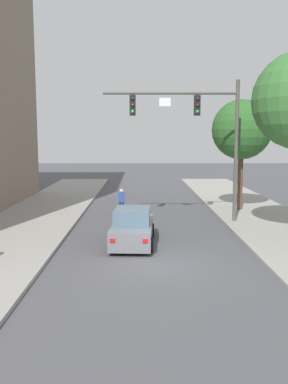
# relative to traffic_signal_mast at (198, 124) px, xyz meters

# --- Properties ---
(ground_plane) EXTENTS (120.00, 120.00, 0.00)m
(ground_plane) POSITION_rel_traffic_signal_mast_xyz_m (-2.55, -7.33, -5.37)
(ground_plane) COLOR #4C4C51
(traffic_signal_mast) EXTENTS (7.17, 0.38, 7.50)m
(traffic_signal_mast) POSITION_rel_traffic_signal_mast_xyz_m (0.00, 0.00, 0.00)
(traffic_signal_mast) COLOR #514C47
(traffic_signal_mast) RESTS_ON sidewalk_right
(car_lead_grey) EXTENTS (2.00, 4.32, 1.60)m
(car_lead_grey) POSITION_rel_traffic_signal_mast_xyz_m (-3.42, -4.32, -4.65)
(car_lead_grey) COLOR slate
(car_lead_grey) RESTS_ON ground
(pedestrian_crossing_road) EXTENTS (0.36, 0.22, 1.64)m
(pedestrian_crossing_road) POSITION_rel_traffic_signal_mast_xyz_m (-4.18, 2.06, -4.46)
(pedestrian_crossing_road) COLOR #232847
(pedestrian_crossing_road) RESTS_ON ground
(street_tree_second) EXTENTS (3.68, 3.68, 6.83)m
(street_tree_second) POSITION_rel_traffic_signal_mast_xyz_m (3.19, 3.54, -0.25)
(street_tree_second) COLOR brown
(street_tree_second) RESTS_ON sidewalk_right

